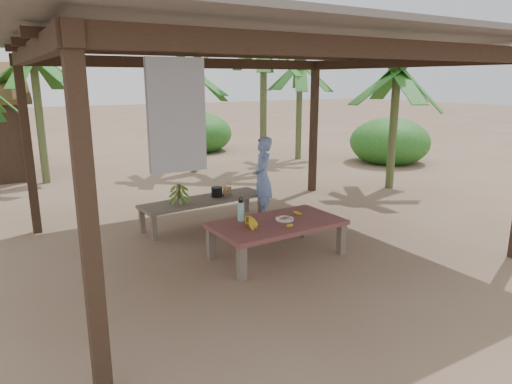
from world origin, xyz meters
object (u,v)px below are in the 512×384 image
work_table (277,226)px  woman (263,178)px  ripe_banana_bunch (247,222)px  cooking_pot (217,192)px  water_flask (241,211)px  bench (204,202)px  plate (285,219)px

work_table → woman: bearing=63.2°
ripe_banana_bunch → cooking_pot: bearing=76.0°
water_flask → cooking_pot: water_flask is taller
bench → ripe_banana_bunch: 1.87m
work_table → ripe_banana_bunch: (-0.48, -0.01, 0.15)m
bench → cooking_pot: bearing=-0.5°
plate → water_flask: (-0.52, 0.32, 0.12)m
work_table → cooking_pot: bearing=89.1°
woman → plate: bearing=10.9°
ripe_banana_bunch → woman: size_ratio=0.18×
work_table → bench: bearing=96.9°
plate → cooking_pot: (-0.14, 1.86, 0.01)m
bench → plate: (0.39, -1.84, 0.12)m
work_table → bench: 1.85m
plate → bench: bearing=102.0°
work_table → cooking_pot: size_ratio=9.72×
ripe_banana_bunch → plate: bearing=1.1°
work_table → ripe_banana_bunch: ripe_banana_bunch is taller
water_flask → cooking_pot: size_ratio=1.79×
plate → cooking_pot: bearing=94.3°
bench → water_flask: size_ratio=6.69×
work_table → water_flask: (-0.40, 0.31, 0.21)m
plate → woman: bearing=68.3°
water_flask → plate: bearing=-31.2°
work_table → ripe_banana_bunch: 0.51m
plate → woman: (0.67, 1.67, 0.21)m
plate → woman: size_ratio=0.18×
bench → ripe_banana_bunch: bearing=-102.1°
water_flask → ripe_banana_bunch: bearing=-104.2°
ripe_banana_bunch → water_flask: (0.08, 0.33, 0.06)m
cooking_pot → woman: woman is taller
plate → ripe_banana_bunch: bearing=-178.9°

